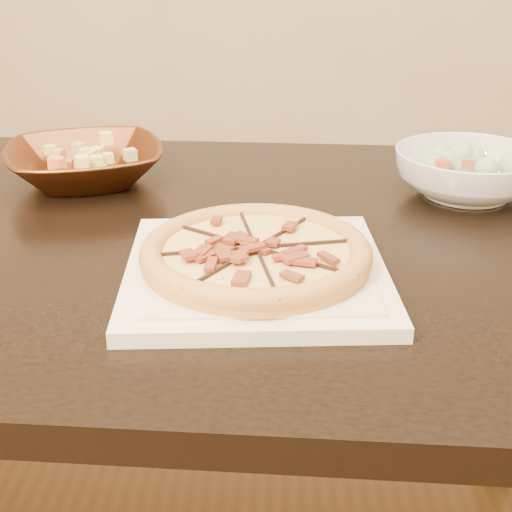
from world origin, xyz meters
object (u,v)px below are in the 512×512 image
Objects in this scene: bronze_bowl at (85,164)px; salad_bowl at (468,173)px; plate at (256,271)px; pizza at (256,253)px; dining_table at (206,293)px.

salad_bowl reaches higher than bronze_bowl.
pizza is (-0.00, 0.00, 0.02)m from plate.
plate is 0.45m from bronze_bowl.
bronze_bowl reaches higher than dining_table.
pizza is at bearing 158.97° from plate.
pizza is 1.08× the size of bronze_bowl.
dining_table is 0.44m from salad_bowl.
dining_table is at bearing 116.05° from pizza.
plate reaches higher than dining_table.
plate is 1.28× the size of bronze_bowl.
plate is (0.08, -0.16, 0.11)m from dining_table.
plate is at bearing -50.41° from bronze_bowl.
salad_bowl reaches higher than plate.
bronze_bowl reaches higher than pizza.
plate is 1.42× the size of salad_bowl.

